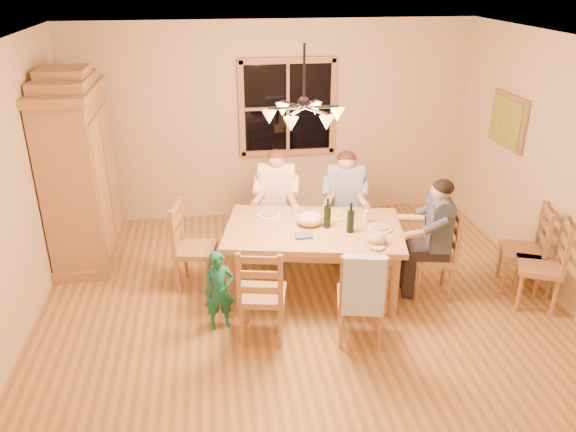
{
  "coord_description": "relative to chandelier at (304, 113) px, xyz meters",
  "views": [
    {
      "loc": [
        -0.86,
        -5.03,
        3.32
      ],
      "look_at": [
        -0.13,
        0.1,
        1.0
      ],
      "focal_mm": 35.0,
      "sensor_mm": 36.0,
      "label": 1
    }
  ],
  "objects": [
    {
      "name": "floor",
      "position": [
        0.0,
        0.0,
        -2.08
      ],
      "size": [
        5.5,
        5.5,
        0.0
      ],
      "primitive_type": "plane",
      "color": "olive",
      "rests_on": "ground"
    },
    {
      "name": "ceiling",
      "position": [
        0.0,
        0.0,
        0.62
      ],
      "size": [
        5.5,
        5.0,
        0.02
      ],
      "primitive_type": "cube",
      "color": "white",
      "rests_on": "wall_back"
    },
    {
      "name": "wall_back",
      "position": [
        0.0,
        2.5,
        -0.73
      ],
      "size": [
        5.5,
        0.02,
        2.7
      ],
      "primitive_type": "cube",
      "color": "beige",
      "rests_on": "floor"
    },
    {
      "name": "wall_left",
      "position": [
        -2.75,
        0.0,
        -0.73
      ],
      "size": [
        0.02,
        5.0,
        2.7
      ],
      "primitive_type": "cube",
      "color": "beige",
      "rests_on": "floor"
    },
    {
      "name": "wall_right",
      "position": [
        2.75,
        0.0,
        -0.73
      ],
      "size": [
        0.02,
        5.0,
        2.7
      ],
      "primitive_type": "cube",
      "color": "beige",
      "rests_on": "floor"
    },
    {
      "name": "window",
      "position": [
        0.2,
        2.47,
        -0.53
      ],
      "size": [
        1.3,
        0.06,
        1.3
      ],
      "color": "black",
      "rests_on": "wall_back"
    },
    {
      "name": "painting",
      "position": [
        2.71,
        1.2,
        -0.48
      ],
      "size": [
        0.06,
        0.78,
        0.64
      ],
      "color": "#9D7C44",
      "rests_on": "wall_right"
    },
    {
      "name": "chandelier",
      "position": [
        0.0,
        0.0,
        0.0
      ],
      "size": [
        0.77,
        0.68,
        0.71
      ],
      "color": "black",
      "rests_on": "ceiling"
    },
    {
      "name": "armoire",
      "position": [
        -2.42,
        1.5,
        -1.02
      ],
      "size": [
        0.66,
        1.4,
        2.3
      ],
      "color": "#9D7C44",
      "rests_on": "floor"
    },
    {
      "name": "dining_table",
      "position": [
        0.17,
        0.3,
        -1.42
      ],
      "size": [
        2.06,
        1.49,
        0.76
      ],
      "rotation": [
        0.0,
        0.0,
        -0.2
      ],
      "color": "#B3804F",
      "rests_on": "floor"
    },
    {
      "name": "chair_far_left",
      "position": [
        -0.11,
        1.26,
        -1.77
      ],
      "size": [
        0.52,
        0.5,
        0.99
      ],
      "rotation": [
        0.0,
        0.0,
        2.94
      ],
      "color": "#9D7745",
      "rests_on": "floor"
    },
    {
      "name": "chair_far_right",
      "position": [
        0.71,
        1.1,
        -1.77
      ],
      "size": [
        0.52,
        0.5,
        0.99
      ],
      "rotation": [
        0.0,
        0.0,
        2.94
      ],
      "color": "#9D7745",
      "rests_on": "floor"
    },
    {
      "name": "chair_near_left",
      "position": [
        -0.46,
        -0.47,
        -1.77
      ],
      "size": [
        0.52,
        0.5,
        0.99
      ],
      "rotation": [
        0.0,
        0.0,
        -0.2
      ],
      "color": "#9D7745",
      "rests_on": "floor"
    },
    {
      "name": "chair_near_right",
      "position": [
        0.46,
        -0.66,
        -1.77
      ],
      "size": [
        0.52,
        0.5,
        0.99
      ],
      "rotation": [
        0.0,
        0.0,
        -0.2
      ],
      "color": "#9D7745",
      "rests_on": "floor"
    },
    {
      "name": "chair_end_left",
      "position": [
        -1.1,
        0.56,
        -1.77
      ],
      "size": [
        0.5,
        0.52,
        0.99
      ],
      "rotation": [
        0.0,
        0.0,
        -1.77
      ],
      "color": "#9D7745",
      "rests_on": "floor"
    },
    {
      "name": "chair_end_right",
      "position": [
        1.45,
        0.04,
        -1.77
      ],
      "size": [
        0.5,
        0.52,
        0.99
      ],
      "rotation": [
        0.0,
        0.0,
        1.37
      ],
      "color": "#9D7745",
      "rests_on": "floor"
    },
    {
      "name": "adult_woman",
      "position": [
        -0.11,
        1.26,
        -1.24
      ],
      "size": [
        0.46,
        0.49,
        0.87
      ],
      "rotation": [
        0.0,
        0.0,
        2.94
      ],
      "color": "#F2EDBB",
      "rests_on": "floor"
    },
    {
      "name": "adult_plaid_man",
      "position": [
        0.71,
        1.1,
        -1.24
      ],
      "size": [
        0.46,
        0.49,
        0.87
      ],
      "rotation": [
        0.0,
        0.0,
        2.94
      ],
      "color": "#325F8B",
      "rests_on": "floor"
    },
    {
      "name": "adult_slate_man",
      "position": [
        1.45,
        0.04,
        -1.24
      ],
      "size": [
        0.49,
        0.46,
        0.87
      ],
      "rotation": [
        0.0,
        0.0,
        1.37
      ],
      "color": "#38465A",
      "rests_on": "floor"
    },
    {
      "name": "towel",
      "position": [
        0.42,
        -0.84,
        -1.38
      ],
      "size": [
        0.39,
        0.17,
        0.58
      ],
      "primitive_type": "cube",
      "rotation": [
        0.0,
        0.0,
        -0.2
      ],
      "color": "#B0D2EE",
      "rests_on": "chair_near_right"
    },
    {
      "name": "wine_bottle_a",
      "position": [
        0.32,
        0.29,
        -1.15
      ],
      "size": [
        0.08,
        0.08,
        0.33
      ],
      "primitive_type": "cylinder",
      "color": "black",
      "rests_on": "dining_table"
    },
    {
      "name": "wine_bottle_b",
      "position": [
        0.53,
        0.14,
        -1.15
      ],
      "size": [
        0.08,
        0.08,
        0.33
      ],
      "primitive_type": "cylinder",
      "color": "black",
      "rests_on": "dining_table"
    },
    {
      "name": "plate_woman",
      "position": [
        -0.26,
        0.67,
        -1.31
      ],
      "size": [
        0.26,
        0.26,
        0.02
      ],
      "primitive_type": "cylinder",
      "color": "white",
      "rests_on": "dining_table"
    },
    {
      "name": "plate_plaid",
      "position": [
        0.49,
        0.58,
        -1.31
      ],
      "size": [
        0.26,
        0.26,
        0.02
      ],
      "primitive_type": "cylinder",
      "color": "white",
      "rests_on": "dining_table"
    },
    {
      "name": "plate_slate",
      "position": [
        0.86,
        0.15,
        -1.31
      ],
      "size": [
        0.26,
        0.26,
        0.02
      ],
      "primitive_type": "cylinder",
      "color": "white",
      "rests_on": "dining_table"
    },
    {
      "name": "wine_glass_a",
      "position": [
        0.03,
        0.6,
        -1.25
      ],
      "size": [
        0.06,
        0.06,
        0.14
      ],
      "primitive_type": "cylinder",
      "color": "silver",
      "rests_on": "dining_table"
    },
    {
      "name": "wine_glass_b",
      "position": [
        0.76,
        0.35,
        -1.25
      ],
      "size": [
        0.06,
        0.06,
        0.14
      ],
      "primitive_type": "cylinder",
      "color": "silver",
      "rests_on": "dining_table"
    },
    {
      "name": "cap",
      "position": [
        0.73,
        -0.15,
        -1.26
      ],
      "size": [
        0.2,
        0.2,
        0.11
      ],
      "primitive_type": "ellipsoid",
      "color": "tan",
      "rests_on": "dining_table"
    },
    {
      "name": "napkin",
      "position": [
        0.03,
        0.09,
        -1.3
      ],
      "size": [
        0.2,
        0.17,
        0.03
      ],
      "primitive_type": "cube",
      "rotation": [
        0.0,
        0.0,
        -0.2
      ],
      "color": "#505C92",
      "rests_on": "dining_table"
    },
    {
      "name": "cloth_bundle",
      "position": [
        0.14,
        0.35,
        -1.24
      ],
      "size": [
        0.28,
        0.22,
        0.15
      ],
      "primitive_type": "ellipsoid",
      "color": "beige",
      "rests_on": "dining_table"
    },
    {
      "name": "child",
      "position": [
        -0.87,
        -0.27,
        -1.66
      ],
      "size": [
        0.33,
        0.25,
        0.82
      ],
      "primitive_type": "imported",
      "rotation": [
        0.0,
        0.0,
        0.17
      ],
      "color": "#19735C",
      "rests_on": "floor"
    },
    {
      "name": "chair_spare_front",
      "position": [
        2.45,
        -0.33,
        -1.77
      ],
      "size": [
        0.56,
        0.57,
        0.99
      ],
      "rotation": [
        0.0,
        0.0,
        1.15
      ],
      "color": "#9D7745",
      "rests_on": "floor"
    },
    {
      "name": "chair_spare_back",
      "position": [
        2.45,
        0.02,
        -1.77
      ],
      "size": [
        0.54,
        0.55,
        0.99
      ],
      "rotation": [
        0.0,
        0.0,
        1.24
      ],
      "color": "#9D7745",
      "rests_on": "floor"
    }
  ]
}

